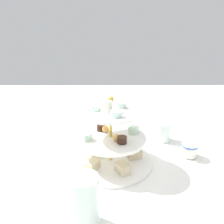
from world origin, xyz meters
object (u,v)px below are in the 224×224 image
at_px(water_glass_tall_right, 86,202).
at_px(water_glass_short_left, 163,132).
at_px(butter_knife_right, 207,204).
at_px(tiered_serving_stand, 112,143).
at_px(butter_knife_left, 22,159).
at_px(teacup_with_saucer, 190,151).

xyz_separation_m(water_glass_tall_right, water_glass_short_left, (-0.27, -0.43, -0.03)).
bearing_deg(butter_knife_right, tiered_serving_stand, 86.06).
bearing_deg(butter_knife_left, teacup_with_saucer, 99.50).
xyz_separation_m(water_glass_tall_right, butter_knife_right, (-0.31, -0.06, -0.06)).
distance_m(tiered_serving_stand, butter_knife_right, 0.33).
height_order(water_glass_tall_right, butter_knife_left, water_glass_tall_right).
bearing_deg(butter_knife_right, teacup_with_saucer, 27.07).
bearing_deg(tiered_serving_stand, butter_knife_left, -2.86).
distance_m(water_glass_tall_right, butter_knife_left, 0.39).
xyz_separation_m(teacup_with_saucer, butter_knife_left, (0.60, 0.01, -0.02)).
distance_m(tiered_serving_stand, water_glass_tall_right, 0.27).
height_order(water_glass_short_left, butter_knife_left, water_glass_short_left).
xyz_separation_m(tiered_serving_stand, water_glass_tall_right, (0.06, 0.26, -0.01)).
distance_m(tiered_serving_stand, teacup_with_saucer, 0.29).
xyz_separation_m(tiered_serving_stand, butter_knife_right, (-0.25, 0.20, -0.07)).
height_order(water_glass_tall_right, water_glass_short_left, water_glass_tall_right).
relative_size(water_glass_short_left, butter_knife_left, 0.46).
distance_m(tiered_serving_stand, water_glass_short_left, 0.27).
bearing_deg(water_glass_short_left, water_glass_tall_right, 57.29).
height_order(tiered_serving_stand, butter_knife_left, tiered_serving_stand).
relative_size(water_glass_tall_right, butter_knife_right, 0.77).
bearing_deg(water_glass_short_left, tiered_serving_stand, 37.15).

